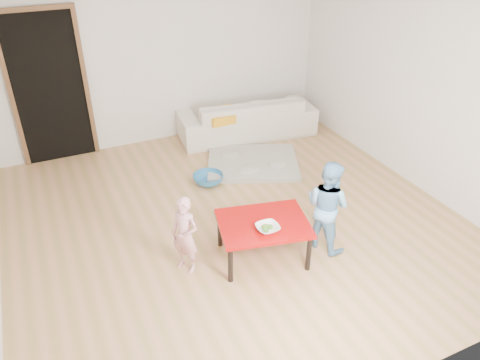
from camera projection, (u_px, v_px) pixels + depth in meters
floor at (233, 220)px, 5.49m from camera, size 5.00×5.00×0.01m
back_wall at (162, 55)px, 6.77m from camera, size 5.00×0.02×2.60m
right_wall at (418, 83)px, 5.73m from camera, size 0.02×5.00×2.60m
doorway at (49, 90)px, 6.32m from camera, size 1.02×0.08×2.11m
sofa at (246, 116)px, 7.35m from camera, size 2.20×1.07×0.62m
cushion at (222, 116)px, 6.96m from camera, size 0.53×0.48×0.13m
red_table at (263, 240)px, 4.80m from camera, size 1.02×0.85×0.45m
bowl at (268, 228)px, 4.55m from camera, size 0.23×0.23×0.06m
broccoli at (268, 228)px, 4.55m from camera, size 0.12×0.12×0.06m
child_pink at (185, 235)px, 4.55m from camera, size 0.33×0.36×0.83m
child_blue at (327, 206)px, 4.83m from camera, size 0.54×0.60×1.02m
basin at (208, 179)px, 6.17m from camera, size 0.40×0.40×0.13m
blanket at (253, 162)px, 6.63m from camera, size 1.56×1.45×0.06m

